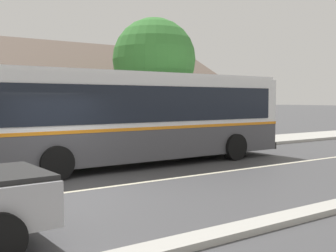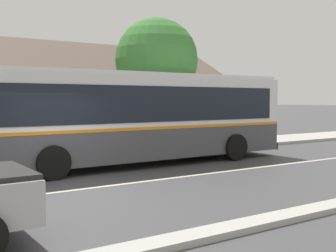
# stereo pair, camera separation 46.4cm
# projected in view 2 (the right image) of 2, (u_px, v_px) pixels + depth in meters

# --- Properties ---
(ground_plane) EXTENTS (300.00, 300.00, 0.00)m
(ground_plane) POSITION_uv_depth(u_px,v_px,m) (74.00, 190.00, 10.68)
(ground_plane) COLOR #424244
(sidewalk_far) EXTENTS (60.00, 3.00, 0.15)m
(sidewalk_far) POSITION_uv_depth(u_px,v_px,m) (16.00, 159.00, 15.69)
(sidewalk_far) COLOR #ADAAA3
(sidewalk_far) RESTS_ON ground
(curb_near) EXTENTS (60.00, 0.50, 0.12)m
(curb_near) POSITION_uv_depth(u_px,v_px,m) (181.00, 240.00, 6.71)
(curb_near) COLOR #ADAAA3
(curb_near) RESTS_ON ground
(lane_divider_stripe) EXTENTS (60.00, 0.16, 0.01)m
(lane_divider_stripe) POSITION_uv_depth(u_px,v_px,m) (74.00, 190.00, 10.68)
(lane_divider_stripe) COLOR beige
(lane_divider_stripe) RESTS_ON ground
(community_building) EXTENTS (24.63, 9.21, 6.74)m
(community_building) POSITION_uv_depth(u_px,v_px,m) (5.00, 108.00, 22.92)
(community_building) COLOR tan
(community_building) RESTS_ON ground
(transit_bus) EXTENTS (12.14, 2.89, 3.21)m
(transit_bus) POSITION_uv_depth(u_px,v_px,m) (133.00, 116.00, 14.79)
(transit_bus) COLOR #47474C
(transit_bus) RESTS_ON ground
(street_tree_primary) EXTENTS (3.90, 3.90, 6.12)m
(street_tree_primary) POSITION_uv_depth(u_px,v_px,m) (157.00, 60.00, 19.79)
(street_tree_primary) COLOR #4C3828
(street_tree_primary) RESTS_ON ground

